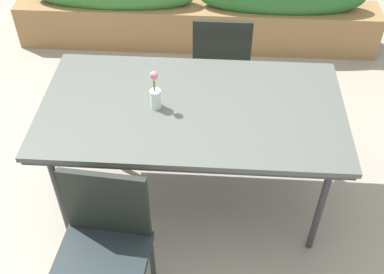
% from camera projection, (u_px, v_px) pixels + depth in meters
% --- Properties ---
extents(ground_plane, '(12.00, 12.00, 0.00)m').
position_uv_depth(ground_plane, '(177.00, 192.00, 3.15)').
color(ground_plane, gray).
extents(dining_table, '(1.67, 0.91, 0.77)m').
position_uv_depth(dining_table, '(192.00, 112.00, 2.64)').
color(dining_table, '#4C514C').
rests_on(dining_table, ground).
extents(chair_far_side, '(0.40, 0.40, 0.91)m').
position_uv_depth(chair_far_side, '(221.00, 63.00, 3.32)').
color(chair_far_side, black).
rests_on(chair_far_side, ground).
extents(chair_near_left, '(0.46, 0.46, 0.89)m').
position_uv_depth(chair_near_left, '(103.00, 247.00, 2.23)').
color(chair_near_left, '#1C2529').
rests_on(chair_near_left, ground).
extents(flower_vase, '(0.06, 0.06, 0.23)m').
position_uv_depth(flower_vase, '(155.00, 91.00, 2.53)').
color(flower_vase, silver).
rests_on(flower_vase, dining_table).
extents(planter_box, '(3.21, 0.37, 0.71)m').
position_uv_depth(planter_box, '(198.00, 11.00, 4.23)').
color(planter_box, olive).
rests_on(planter_box, ground).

